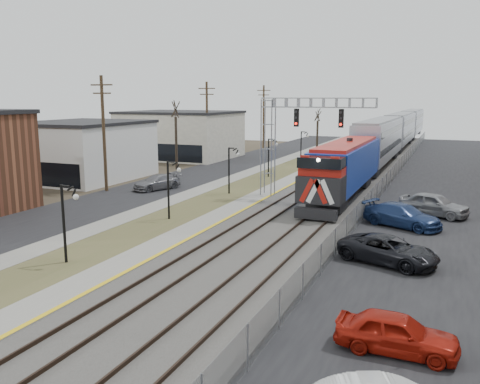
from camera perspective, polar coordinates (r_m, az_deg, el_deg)
The scene contains 20 objects.
street_west at distance 52.97m, azimuth -5.57°, elevation 1.70°, with size 7.00×120.00×0.04m, color black.
sidewalk at distance 51.00m, azimuth -1.12°, elevation 1.43°, with size 2.00×120.00×0.08m, color gray.
grass_median at distance 49.88m, azimuth 2.04°, elevation 1.21°, with size 4.00×120.00×0.06m, color #4C502B.
platform at distance 48.90m, azimuth 5.33°, elevation 1.08°, with size 2.00×120.00×0.24m, color gray.
ballast_bed at distance 47.67m, azimuth 11.06°, elevation 0.66°, with size 8.00×120.00×0.20m, color #595651.
platform_edge at distance 48.62m, azimuth 6.32°, elevation 1.16°, with size 0.24×120.00×0.01m, color gold.
track_near at distance 48.07m, azimuth 8.74°, elevation 1.03°, with size 1.58×120.00×0.15m.
track_far at distance 47.36m, azimuth 12.85°, elevation 0.74°, with size 1.58×120.00×0.15m.
train at distance 76.62m, azimuth 16.92°, elevation 6.23°, with size 3.00×85.85×5.33m.
signal_gantry at distance 40.96m, azimuth 5.46°, elevation 6.94°, with size 9.00×1.07×8.15m.
lampposts at distance 34.65m, azimuth -7.81°, elevation 0.24°, with size 0.14×62.14×4.00m.
utility_poles at distance 45.69m, azimuth -15.04°, elevation 6.26°, with size 0.28×80.28×10.00m.
fence at distance 46.90m, azimuth 16.12°, elevation 1.14°, with size 0.04×120.00×1.60m, color gray.
buildings_west at distance 49.53m, azimuth -21.47°, elevation 3.89°, with size 14.00×67.00×7.00m.
bare_trees at distance 56.60m, azimuth -4.78°, elevation 5.03°, with size 12.30×42.30×5.95m.
car_lot_a at distance 17.73m, azimuth 17.16°, elevation -14.99°, with size 1.57×3.89×1.33m, color #A3180C.
car_lot_c at distance 26.38m, azimuth 16.32°, elevation -6.35°, with size 2.26×4.91×1.36m, color black.
car_lot_d at distance 33.92m, azimuth 17.77°, elevation -2.59°, with size 2.05×5.03×1.46m, color navy.
car_lot_e at distance 37.78m, azimuth 20.92°, elevation -1.36°, with size 1.89×4.71×1.60m, color gray.
car_street_b at distance 45.94m, azimuth -9.32°, elevation 1.05°, with size 1.84×4.52×1.31m, color slate.
Camera 1 is at (13.43, -11.02, 8.19)m, focal length 38.00 mm.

